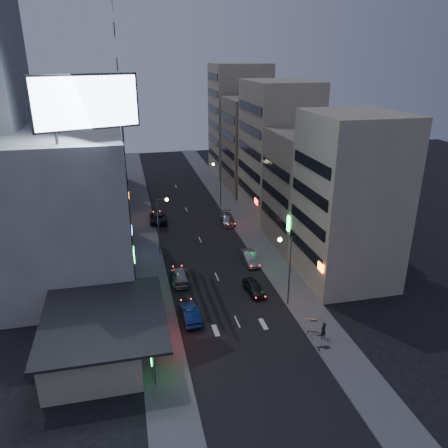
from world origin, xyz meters
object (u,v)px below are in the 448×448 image
object	(u,v)px
parked_car_right_mid	(250,258)
person	(323,330)
scooter_black_a	(329,341)
parked_car_right_far	(228,219)
scooter_silver_a	(329,340)
parked_car_right_near	(254,287)
scooter_blue	(321,328)
road_car_silver	(180,276)
scooter_silver_b	(317,314)
scooter_black_b	(319,327)
parked_car_left	(158,217)
road_car_blue	(190,313)

from	to	relation	value
parked_car_right_mid	person	distance (m)	17.74
scooter_black_a	parked_car_right_mid	bearing A→B (deg)	13.18
parked_car_right_mid	parked_car_right_far	distance (m)	14.77
scooter_silver_a	parked_car_right_mid	bearing A→B (deg)	12.68
person	parked_car_right_near	bearing A→B (deg)	-87.21
scooter_black_a	scooter_blue	xyz separation A→B (m)	(0.10, 2.15, 0.02)
road_car_silver	scooter_silver_b	xyz separation A→B (m)	(12.72, -11.36, -0.04)
parked_car_right_far	scooter_blue	size ratio (longest dim) A/B	2.80
scooter_blue	scooter_silver_b	distance (m)	2.43
road_car_silver	parked_car_right_mid	bearing A→B (deg)	-159.52
parked_car_right_far	road_car_silver	size ratio (longest dim) A/B	1.02
scooter_black_a	parked_car_right_near	bearing A→B (deg)	25.67
scooter_black_b	road_car_silver	bearing A→B (deg)	64.85
road_car_silver	scooter_black_a	size ratio (longest dim) A/B	2.83
parked_car_left	parked_car_right_near	bearing A→B (deg)	111.73
parked_car_right_far	person	world-z (taller)	person
person	scooter_blue	bearing A→B (deg)	-117.94
road_car_silver	scooter_black_a	world-z (taller)	road_car_silver
parked_car_right_mid	scooter_black_b	xyz separation A→B (m)	(2.37, -16.57, -0.12)
parked_car_right_far	parked_car_right_near	bearing A→B (deg)	-90.73
parked_car_right_far	scooter_black_b	bearing A→B (deg)	-81.77
road_car_blue	road_car_silver	size ratio (longest dim) A/B	0.94
scooter_blue	scooter_black_b	distance (m)	0.16
parked_car_right_near	scooter_black_b	xyz separation A→B (m)	(4.03, -8.96, -0.08)
parked_car_right_mid	parked_car_left	distance (m)	20.90
scooter_silver_b	scooter_black_b	bearing A→B (deg)	179.49
scooter_black_b	scooter_silver_a	bearing A→B (deg)	-155.93
road_car_blue	scooter_black_a	size ratio (longest dim) A/B	2.65
parked_car_right_near	scooter_blue	xyz separation A→B (m)	(4.09, -9.10, -0.04)
parked_car_left	scooter_black_b	world-z (taller)	parked_car_left
scooter_black_b	scooter_silver_b	xyz separation A→B (m)	(0.71, 2.20, 0.05)
person	scooter_blue	size ratio (longest dim) A/B	0.96
road_car_blue	scooter_silver_a	bearing A→B (deg)	147.37
scooter_black_a	road_car_blue	bearing A→B (deg)	64.41
scooter_blue	scooter_black_b	world-z (taller)	scooter_blue
parked_car_right_mid	scooter_black_a	size ratio (longest dim) A/B	2.60
parked_car_right_far	parked_car_left	bearing A→B (deg)	168.07
parked_car_left	road_car_blue	bearing A→B (deg)	94.22
road_car_blue	scooter_blue	distance (m)	13.29
scooter_black_a	scooter_blue	size ratio (longest dim) A/B	0.97
parked_car_right_far	scooter_black_a	world-z (taller)	parked_car_right_far
scooter_black_a	scooter_black_b	size ratio (longest dim) A/B	1.05
parked_car_right_mid	road_car_silver	world-z (taller)	parked_car_right_mid
scooter_silver_a	parked_car_left	bearing A→B (deg)	24.63
road_car_silver	scooter_silver_a	xyz separation A→B (m)	(12.03, -15.65, -0.08)
person	scooter_black_a	distance (m)	1.31
person	road_car_silver	bearing A→B (deg)	-69.53
parked_car_left	road_car_blue	size ratio (longest dim) A/B	1.22
parked_car_right_mid	scooter_blue	world-z (taller)	parked_car_right_mid
parked_car_right_mid	scooter_blue	distance (m)	16.89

